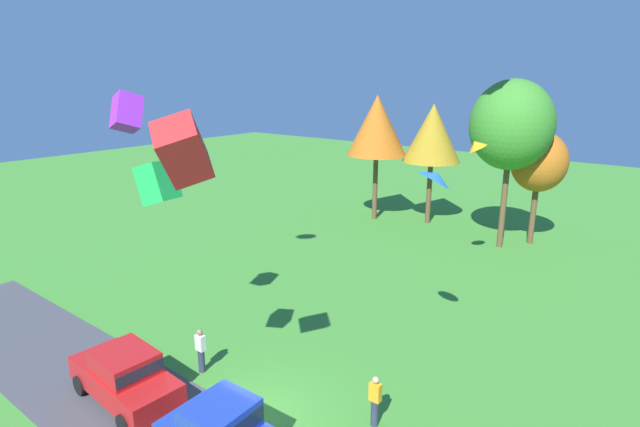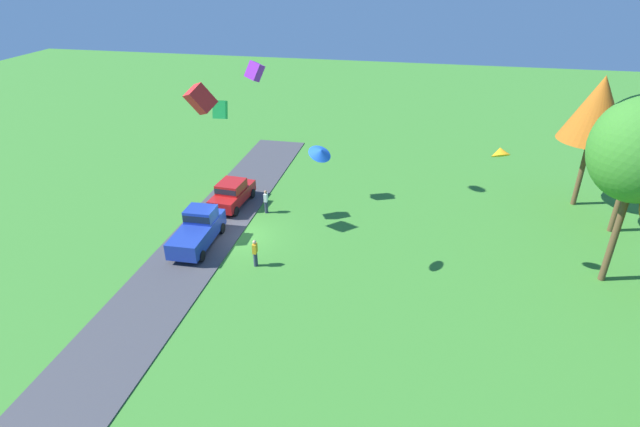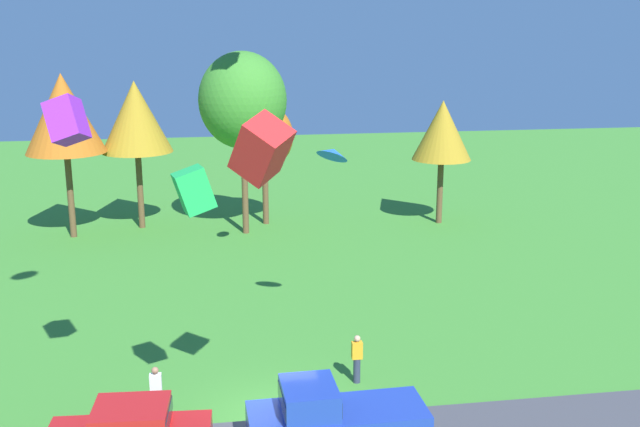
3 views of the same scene
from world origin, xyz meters
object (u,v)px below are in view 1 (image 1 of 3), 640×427
tree_center_back (539,162)px  kite_box_near_flag (183,150)px  kite_delta_over_trees (476,145)px  kite_delta_trailing_tail (436,177)px  kite_box_low_drifter (127,112)px  person_beside_suv (375,401)px  person_on_lawn (201,350)px  car_sedan_by_flagpole (125,375)px  tree_right_of_center (377,126)px  tree_far_right (511,125)px  tree_far_left (433,133)px  kite_box_high_right (158,183)px

tree_center_back → kite_box_near_flag: (-2.08, -25.16, 3.43)m
kite_delta_over_trees → kite_delta_trailing_tail: size_ratio=0.80×
kite_box_near_flag → kite_box_low_drifter: 5.30m
person_beside_suv → kite_box_near_flag: (-3.37, -3.91, 7.86)m
person_on_lawn → kite_box_near_flag: size_ratio=1.18×
tree_center_back → kite_box_low_drifter: bearing=-106.8°
car_sedan_by_flagpole → tree_center_back: size_ratio=0.62×
tree_right_of_center → tree_far_right: tree_far_right is taller
car_sedan_by_flagpole → kite_delta_over_trees: bearing=73.8°
tree_right_of_center → car_sedan_by_flagpole: bearing=-77.6°
kite_delta_over_trees → car_sedan_by_flagpole: bearing=-106.2°
tree_far_right → kite_box_low_drifter: tree_far_right is taller
tree_right_of_center → tree_center_back: bearing=6.3°
tree_center_back → kite_delta_over_trees: kite_delta_over_trees is taller
car_sedan_by_flagpole → tree_right_of_center: size_ratio=0.49×
person_on_lawn → tree_far_left: size_ratio=0.20×
car_sedan_by_flagpole → kite_box_near_flag: kite_box_near_flag is taller
tree_far_right → kite_delta_over_trees: size_ratio=10.95×
tree_far_right → kite_box_low_drifter: 22.41m
person_on_lawn → kite_box_high_right: kite_box_high_right is taller
tree_right_of_center → tree_center_back: 11.30m
tree_far_right → tree_far_left: bearing=160.5°
tree_center_back → kite_delta_over_trees: bearing=-96.2°
kite_delta_over_trees → kite_box_high_right: bearing=-100.1°
person_beside_suv → tree_far_left: (-8.67, 21.47, 5.71)m
person_beside_suv → kite_box_high_right: 9.18m
kite_box_high_right → kite_box_near_flag: (1.75, -0.39, 1.10)m
kite_box_near_flag → person_on_lawn: bearing=141.5°
person_beside_suv → tree_far_left: tree_far_left is taller
person_on_lawn → tree_center_back: size_ratio=0.24×
tree_far_right → kite_box_near_flag: bearing=-91.9°
tree_far_right → kite_box_low_drifter: size_ratio=9.44×
car_sedan_by_flagpole → kite_box_high_right: 6.91m
tree_center_back → person_beside_suv: bearing=-86.5°
kite_box_high_right → kite_box_near_flag: kite_box_near_flag is taller
person_beside_suv → kite_box_high_right: (-5.12, -3.52, 6.76)m
car_sedan_by_flagpole → tree_right_of_center: (-5.30, 24.08, 5.97)m
tree_far_right → kite_delta_trailing_tail: bearing=-81.1°
kite_box_low_drifter → kite_delta_over_trees: kite_box_low_drifter is taller
tree_far_left → kite_box_near_flag: size_ratio=6.01×
tree_right_of_center → kite_delta_over_trees: size_ratio=9.74×
kite_delta_trailing_tail → tree_far_left: bearing=115.6°
person_on_lawn → tree_far_right: bearing=79.2°
tree_right_of_center → kite_delta_over_trees: (10.18, -7.29, 0.20)m
tree_far_right → kite_box_near_flag: size_ratio=7.19×
tree_far_left → kite_delta_over_trees: bearing=-53.5°
person_beside_suv → tree_far_right: tree_far_right is taller
kite_delta_over_trees → tree_far_left: bearing=126.5°
kite_delta_over_trees → kite_delta_trailing_tail: bearing=-77.2°
tree_far_left → kite_delta_trailing_tail: size_ratio=7.35×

